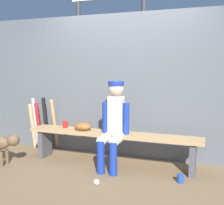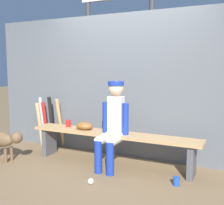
% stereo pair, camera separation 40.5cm
% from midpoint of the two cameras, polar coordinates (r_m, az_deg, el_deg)
% --- Properties ---
extents(ground_plane, '(30.00, 30.00, 0.00)m').
position_cam_midpoint_polar(ground_plane, '(4.27, 2.78, -12.62)').
color(ground_plane, brown).
extents(chainlink_fence, '(5.02, 0.03, 2.29)m').
position_cam_midpoint_polar(chainlink_fence, '(4.46, 5.21, 3.31)').
color(chainlink_fence, '#595E63').
rests_on(chainlink_fence, ground_plane).
extents(dugout_bench, '(2.62, 0.36, 0.49)m').
position_cam_midpoint_polar(dugout_bench, '(4.15, 2.81, -7.65)').
color(dugout_bench, tan).
rests_on(dugout_bench, ground_plane).
extents(player_seated, '(0.41, 0.55, 1.25)m').
position_cam_midpoint_polar(player_seated, '(3.96, 3.06, -3.90)').
color(player_seated, silver).
rests_on(player_seated, ground_plane).
extents(baseball_glove, '(0.28, 0.20, 0.12)m').
position_cam_midpoint_polar(baseball_glove, '(4.32, -3.02, -4.82)').
color(baseball_glove, brown).
rests_on(baseball_glove, dugout_bench).
extents(bat_wood_tan, '(0.09, 0.28, 0.90)m').
position_cam_midpoint_polar(bat_wood_tan, '(5.03, -8.30, -4.30)').
color(bat_wood_tan, tan).
rests_on(bat_wood_tan, ground_plane).
extents(bat_aluminum_black, '(0.08, 0.19, 0.94)m').
position_cam_midpoint_polar(bat_aluminum_black, '(5.02, -10.03, -4.13)').
color(bat_aluminum_black, black).
rests_on(bat_aluminum_black, ground_plane).
extents(bat_aluminum_red, '(0.08, 0.19, 0.83)m').
position_cam_midpoint_polar(bat_aluminum_red, '(5.20, -11.29, -4.39)').
color(bat_aluminum_red, '#B22323').
rests_on(bat_aluminum_red, ground_plane).
extents(bat_aluminum_silver, '(0.08, 0.19, 0.91)m').
position_cam_midpoint_polar(bat_aluminum_silver, '(5.23, -11.82, -3.88)').
color(bat_aluminum_silver, '#B7B7BC').
rests_on(bat_aluminum_silver, ground_plane).
extents(bat_wood_natural, '(0.09, 0.18, 0.81)m').
position_cam_midpoint_polar(bat_wood_natural, '(5.25, -12.46, -4.44)').
color(bat_wood_natural, tan).
rests_on(bat_wood_natural, ground_plane).
extents(baseball, '(0.07, 0.07, 0.07)m').
position_cam_midpoint_polar(baseball, '(3.59, -1.04, -15.91)').
color(baseball, white).
rests_on(baseball, ground_plane).
extents(cup_on_ground, '(0.08, 0.08, 0.11)m').
position_cam_midpoint_polar(cup_on_ground, '(3.68, 16.26, -15.28)').
color(cup_on_ground, '#1E47AD').
rests_on(cup_on_ground, ground_plane).
extents(cup_on_bench, '(0.08, 0.08, 0.11)m').
position_cam_midpoint_polar(cup_on_bench, '(4.54, -6.44, -4.32)').
color(cup_on_bench, red).
rests_on(cup_on_bench, dugout_bench).
extents(scoreboard, '(1.90, 0.27, 3.81)m').
position_cam_midpoint_polar(scoreboard, '(5.82, 3.94, 18.77)').
color(scoreboard, '#3F3F42').
rests_on(scoreboard, ground_plane).
extents(dog, '(0.84, 0.20, 0.49)m').
position_cam_midpoint_polar(dog, '(4.58, -19.12, -7.23)').
color(dog, brown).
rests_on(dog, ground_plane).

